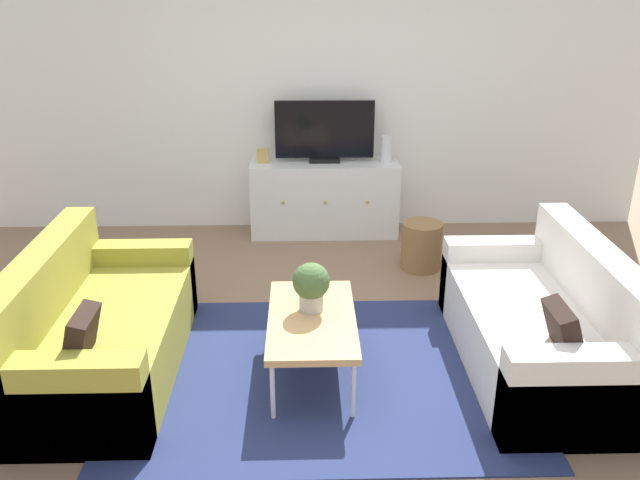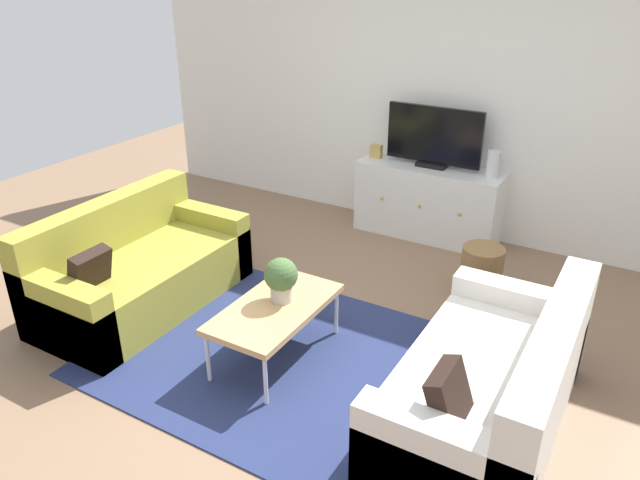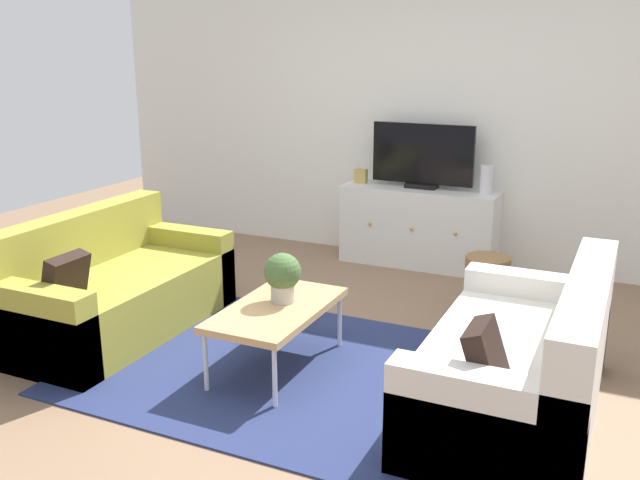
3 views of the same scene
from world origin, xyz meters
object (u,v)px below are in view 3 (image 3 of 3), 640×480
(potted_plant, at_px, (283,275))
(glass_vase, at_px, (486,180))
(coffee_table, at_px, (277,311))
(wicker_basket, at_px, (487,283))
(couch_left_side, at_px, (108,292))
(tv_console, at_px, (419,227))
(couch_right_side, at_px, (528,370))
(mantel_clock, at_px, (361,176))
(flat_screen_tv, at_px, (423,156))

(potted_plant, height_order, glass_vase, glass_vase)
(coffee_table, distance_m, wicker_basket, 1.85)
(couch_left_side, height_order, tv_console, couch_left_side)
(potted_plant, bearing_deg, wicker_basket, 57.44)
(couch_left_side, bearing_deg, tv_console, 57.27)
(couch_left_side, relative_size, glass_vase, 6.80)
(couch_right_side, bearing_deg, wicker_basket, 109.51)
(potted_plant, relative_size, mantel_clock, 2.39)
(couch_left_side, xyz_separation_m, potted_plant, (1.37, 0.04, 0.31))
(mantel_clock, bearing_deg, coffee_table, -80.14)
(tv_console, bearing_deg, glass_vase, 0.00)
(couch_left_side, distance_m, potted_plant, 1.40)
(coffee_table, relative_size, potted_plant, 3.14)
(coffee_table, height_order, tv_console, tv_console)
(tv_console, relative_size, flat_screen_tv, 1.52)
(potted_plant, bearing_deg, couch_right_side, -1.42)
(tv_console, height_order, glass_vase, glass_vase)
(tv_console, height_order, wicker_basket, tv_console)
(flat_screen_tv, relative_size, mantel_clock, 7.04)
(flat_screen_tv, bearing_deg, wicker_basket, -47.17)
(couch_left_side, height_order, flat_screen_tv, flat_screen_tv)
(couch_right_side, xyz_separation_m, flat_screen_tv, (-1.34, 2.39, 0.71))
(potted_plant, bearing_deg, flat_screen_tv, 86.21)
(flat_screen_tv, relative_size, wicker_basket, 2.24)
(mantel_clock, bearing_deg, tv_console, -0.00)
(flat_screen_tv, xyz_separation_m, mantel_clock, (-0.58, -0.02, -0.22))
(mantel_clock, distance_m, wicker_basket, 1.71)
(flat_screen_tv, bearing_deg, couch_right_side, -60.73)
(couch_left_side, height_order, glass_vase, glass_vase)
(glass_vase, distance_m, wicker_basket, 1.07)
(flat_screen_tv, xyz_separation_m, glass_vase, (0.58, -0.02, -0.16))
(couch_right_side, distance_m, coffee_table, 1.50)
(flat_screen_tv, bearing_deg, tv_console, -90.00)
(couch_left_side, xyz_separation_m, couch_right_side, (2.87, 0.00, 0.00))
(tv_console, xyz_separation_m, glass_vase, (0.58, 0.00, 0.48))
(couch_left_side, distance_m, wicker_basket, 2.79)
(potted_plant, distance_m, glass_vase, 2.46)
(mantel_clock, bearing_deg, wicker_basket, -31.48)
(couch_right_side, height_order, coffee_table, couch_right_side)
(couch_right_side, relative_size, tv_console, 1.20)
(tv_console, distance_m, flat_screen_tv, 0.64)
(coffee_table, bearing_deg, mantel_clock, 99.86)
(couch_left_side, distance_m, tv_console, 2.82)
(couch_left_side, height_order, potted_plant, couch_left_side)
(flat_screen_tv, height_order, wicker_basket, flat_screen_tv)
(potted_plant, xyz_separation_m, glass_vase, (0.73, 2.34, 0.25))
(glass_vase, bearing_deg, potted_plant, -107.39)
(potted_plant, distance_m, flat_screen_tv, 2.40)
(tv_console, relative_size, mantel_clock, 10.70)
(potted_plant, xyz_separation_m, wicker_basket, (0.96, 1.50, -0.38))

